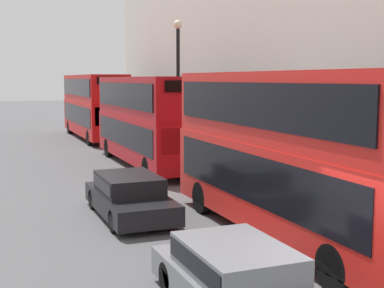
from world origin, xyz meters
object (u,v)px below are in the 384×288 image
at_px(bus_third_in_queue, 94,104).
at_px(car_dark_sedan, 238,278).
at_px(bus_second_in_queue, 148,117).
at_px(bus_leading, 293,148).
at_px(car_hatchback, 129,194).

distance_m(bus_third_in_queue, car_dark_sedan, 29.87).
height_order(bus_second_in_queue, car_dark_sedan, bus_second_in_queue).
distance_m(bus_leading, car_hatchback, 5.40).
bearing_deg(car_dark_sedan, car_hatchback, 90.00).
bearing_deg(bus_second_in_queue, bus_third_in_queue, 90.00).
distance_m(bus_second_in_queue, car_hatchback, 9.89).
relative_size(bus_leading, bus_third_in_queue, 0.89).
bearing_deg(bus_leading, bus_second_in_queue, 90.00).
bearing_deg(car_dark_sedan, bus_leading, 46.78).
relative_size(bus_second_in_queue, car_hatchback, 2.31).
xyz_separation_m(bus_third_in_queue, car_hatchback, (-3.40, -22.19, -1.78)).
height_order(bus_leading, bus_third_in_queue, bus_third_in_queue).
distance_m(bus_third_in_queue, car_hatchback, 22.52).
relative_size(bus_leading, car_dark_sedan, 2.27).
xyz_separation_m(car_dark_sedan, car_hatchback, (0.00, 7.43, 0.01)).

